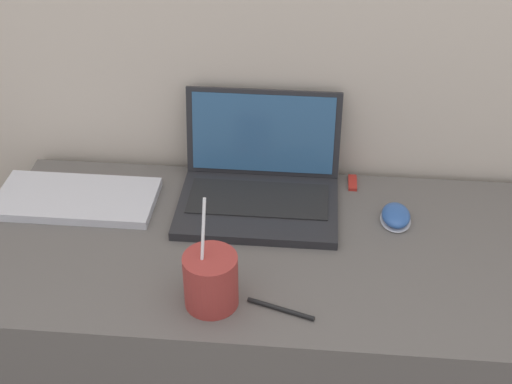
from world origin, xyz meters
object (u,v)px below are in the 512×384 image
object	(u,v)px
laptop	(259,182)
drink_cup	(211,280)
pen	(281,309)
computer_mouse	(396,216)
usb_stick	(352,183)
external_keyboard	(76,199)

from	to	relation	value
laptop	drink_cup	bearing A→B (deg)	-100.01
drink_cup	pen	world-z (taller)	drink_cup
laptop	computer_mouse	size ratio (longest dim) A/B	3.83
usb_stick	computer_mouse	bearing A→B (deg)	-56.26
drink_cup	usb_stick	distance (m)	0.51
laptop	external_keyboard	xyz separation A→B (m)	(-0.42, -0.05, -0.04)
laptop	usb_stick	bearing A→B (deg)	20.73
computer_mouse	external_keyboard	size ratio (longest dim) A/B	0.26
drink_cup	external_keyboard	xyz separation A→B (m)	(-0.35, 0.30, -0.05)
computer_mouse	external_keyboard	world-z (taller)	computer_mouse
usb_stick	external_keyboard	bearing A→B (deg)	-168.23
drink_cup	external_keyboard	world-z (taller)	drink_cup
computer_mouse	usb_stick	bearing A→B (deg)	123.74
laptop	external_keyboard	distance (m)	0.42
computer_mouse	drink_cup	bearing A→B (deg)	-141.58
laptop	usb_stick	size ratio (longest dim) A/B	5.97
drink_cup	usb_stick	bearing A→B (deg)	57.19
usb_stick	pen	world-z (taller)	pen
laptop	computer_mouse	distance (m)	0.31
computer_mouse	usb_stick	xyz separation A→B (m)	(-0.09, 0.14, -0.01)
drink_cup	pen	xyz separation A→B (m)	(0.13, -0.01, -0.05)
laptop	drink_cup	distance (m)	0.35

